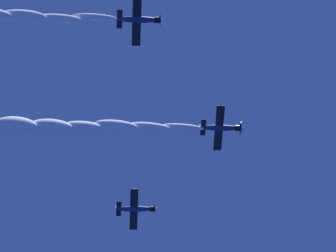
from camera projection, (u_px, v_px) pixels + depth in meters
airplane_lead at (221, 128)px, 100.44m from camera, size 7.76×6.92×2.10m
airplane_left_wingman at (136, 209)px, 105.00m from camera, size 7.76×6.92×2.12m
airplane_right_wingman at (139, 20)px, 92.86m from camera, size 7.76×6.91×2.18m
smoke_trail_lead at (70, 126)px, 98.15m from camera, size 8.00×31.82×4.58m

